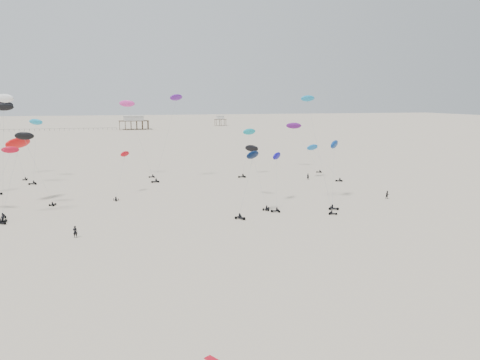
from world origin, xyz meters
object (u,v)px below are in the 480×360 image
object	(u,v)px
rig_9	(171,119)
rig_0	(249,176)
pavilion_main	(134,124)
pavilion_small	(220,121)
rig_4	(2,112)
spectator_0	(76,238)

from	to	relation	value
rig_9	rig_0	bearing A→B (deg)	170.56
pavilion_main	rig_9	size ratio (longest dim) A/B	0.89
pavilion_main	rig_0	xyz separation A→B (m)	(11.83, -261.36, 3.40)
rig_0	rig_9	world-z (taller)	rig_9
pavilion_main	rig_9	bearing A→B (deg)	-89.38
pavilion_main	rig_0	size ratio (longest dim) A/B	1.70
pavilion_main	pavilion_small	distance (m)	76.16
pavilion_small	rig_0	size ratio (longest dim) A/B	0.73
rig_0	rig_4	distance (m)	67.87
pavilion_main	rig_4	xyz separation A→B (m)	(-39.03, -217.83, 14.53)
rig_4	spectator_0	size ratio (longest dim) A/B	10.42
rig_4	spectator_0	bearing A→B (deg)	78.03
pavilion_main	rig_9	distance (m)	217.78
rig_0	spectator_0	distance (m)	32.60
rig_9	spectator_0	size ratio (longest dim) A/B	10.23
pavilion_main	pavilion_small	size ratio (longest dim) A/B	2.33
rig_0	spectator_0	xyz separation A→B (m)	(-30.88, -7.17, -7.62)
pavilion_main	spectator_0	size ratio (longest dim) A/B	9.14
rig_4	pavilion_main	bearing A→B (deg)	-133.64
spectator_0	pavilion_main	bearing A→B (deg)	-84.57
rig_4	spectator_0	xyz separation A→B (m)	(19.98, -50.70, -18.76)
pavilion_small	rig_4	distance (m)	271.18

